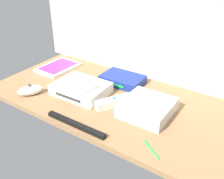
% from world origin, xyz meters
% --- Properties ---
extents(ground_plane, '(1.00, 0.48, 0.02)m').
position_xyz_m(ground_plane, '(0.00, 0.00, -0.01)').
color(ground_plane, '#936D47').
rests_on(ground_plane, ground).
extents(back_wall, '(1.10, 0.01, 0.64)m').
position_xyz_m(back_wall, '(0.00, 0.25, 0.32)').
color(back_wall, silver).
rests_on(back_wall, ground).
extents(game_console, '(0.21, 0.17, 0.04)m').
position_xyz_m(game_console, '(-0.13, -0.04, 0.02)').
color(game_console, white).
rests_on(game_console, ground_plane).
extents(mini_computer, '(0.17, 0.17, 0.05)m').
position_xyz_m(mini_computer, '(0.16, -0.02, 0.03)').
color(mini_computer, silver).
rests_on(mini_computer, ground_plane).
extents(game_case, '(0.14, 0.19, 0.02)m').
position_xyz_m(game_case, '(-0.38, 0.09, 0.01)').
color(game_case, white).
rests_on(game_case, ground_plane).
extents(network_router, '(0.18, 0.13, 0.03)m').
position_xyz_m(network_router, '(-0.04, 0.14, 0.02)').
color(network_router, navy).
rests_on(network_router, ground_plane).
extents(remote_wand, '(0.11, 0.15, 0.03)m').
position_xyz_m(remote_wand, '(0.03, -0.04, 0.02)').
color(remote_wand, white).
rests_on(remote_wand, ground_plane).
extents(remote_nunchuk, '(0.09, 0.11, 0.05)m').
position_xyz_m(remote_nunchuk, '(-0.29, -0.16, 0.02)').
color(remote_nunchuk, white).
rests_on(remote_nunchuk, ground_plane).
extents(remote_classic_pad, '(0.16, 0.10, 0.02)m').
position_xyz_m(remote_classic_pad, '(-0.12, -0.05, 0.05)').
color(remote_classic_pad, white).
rests_on(remote_classic_pad, game_console).
extents(sensor_bar, '(0.24, 0.02, 0.01)m').
position_xyz_m(sensor_bar, '(0.00, -0.22, 0.01)').
color(sensor_bar, black).
rests_on(sensor_bar, ground_plane).
extents(stylus_pen, '(0.08, 0.06, 0.01)m').
position_xyz_m(stylus_pen, '(0.26, -0.18, 0.00)').
color(stylus_pen, green).
rests_on(stylus_pen, ground_plane).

